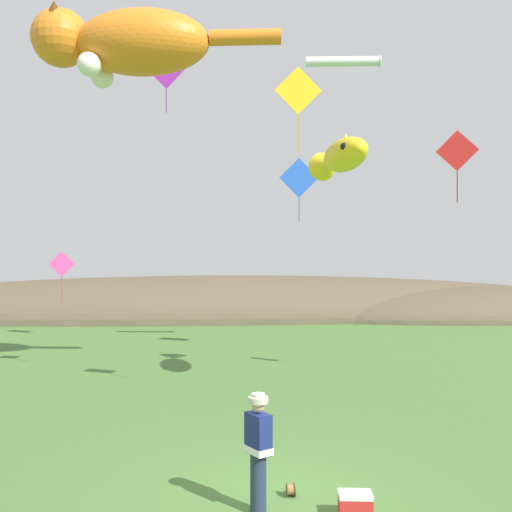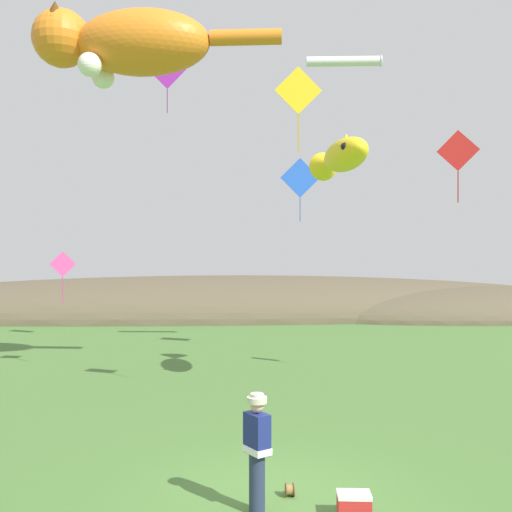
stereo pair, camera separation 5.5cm
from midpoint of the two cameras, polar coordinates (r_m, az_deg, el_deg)
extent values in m
plane|color=#477033|center=(9.69, 2.11, -23.23)|extent=(120.00, 120.00, 0.00)
ellipsoid|color=brown|center=(37.17, -2.76, -5.92)|extent=(55.22, 11.36, 5.16)
ellipsoid|color=brown|center=(39.07, 21.88, -5.63)|extent=(25.73, 9.74, 3.82)
cylinder|color=#232D47|center=(9.12, 0.29, -21.77)|extent=(0.24, 0.24, 0.88)
cube|color=navy|center=(8.87, 0.29, -17.32)|extent=(0.41, 0.47, 0.60)
cube|color=white|center=(8.94, 0.29, -18.79)|extent=(0.44, 0.49, 0.10)
sphere|color=tan|center=(8.76, 0.29, -14.76)|extent=(0.20, 0.20, 0.20)
cylinder|color=#B2AD99|center=(8.73, 0.29, -14.19)|extent=(0.30, 0.30, 0.09)
cylinder|color=#B2AD99|center=(8.72, 0.29, -13.81)|extent=(0.20, 0.20, 0.07)
cylinder|color=olive|center=(9.79, 3.57, -22.29)|extent=(0.12, 0.16, 0.16)
cylinder|color=brown|center=(9.79, 3.19, -22.31)|extent=(0.02, 0.21, 0.21)
cylinder|color=brown|center=(9.80, 3.96, -22.27)|extent=(0.02, 0.21, 0.21)
cube|color=red|center=(9.21, 9.96, -23.50)|extent=(0.51, 0.37, 0.30)
cube|color=white|center=(9.14, 9.96, -22.46)|extent=(0.52, 0.38, 0.06)
ellipsoid|color=orange|center=(18.25, -11.13, 20.19)|extent=(4.24, 2.61, 1.90)
ellipsoid|color=white|center=(18.19, -11.74, 19.12)|extent=(2.73, 1.49, 1.05)
sphere|color=orange|center=(19.05, -18.80, 19.92)|extent=(1.71, 1.71, 1.71)
cone|color=#522A0A|center=(18.87, -19.38, 22.15)|extent=(0.69, 0.69, 0.57)
cone|color=#522A0A|center=(19.68, -18.24, 21.19)|extent=(0.69, 0.69, 0.57)
sphere|color=white|center=(17.86, -16.19, 17.91)|extent=(0.69, 0.69, 0.69)
sphere|color=white|center=(18.90, -14.96, 16.89)|extent=(0.69, 0.69, 0.69)
cylinder|color=orange|center=(17.82, -0.92, 21.03)|extent=(2.14, 0.73, 0.46)
ellipsoid|color=yellow|center=(15.82, 9.02, 9.94)|extent=(1.18, 2.54, 0.87)
cone|color=yellow|center=(17.35, 7.20, 9.05)|extent=(0.95, 0.88, 0.87)
cone|color=yellow|center=(15.83, 9.11, 11.29)|extent=(0.45, 0.45, 0.40)
sphere|color=black|center=(15.00, 8.96, 10.77)|extent=(0.20, 0.20, 0.20)
cylinder|color=white|center=(22.48, 8.82, 18.68)|extent=(2.75, 0.66, 0.36)
torus|color=white|center=(22.68, 12.43, 18.52)|extent=(0.11, 0.44, 0.44)
cube|color=#E53F8C|center=(20.16, -18.68, -0.76)|extent=(0.79, 0.35, 0.86)
cylinder|color=black|center=(20.17, -18.67, -0.76)|extent=(0.54, 0.24, 0.02)
cube|color=#A02C62|center=(20.19, -18.68, -3.26)|extent=(0.03, 0.02, 0.90)
cube|color=red|center=(17.57, 19.64, 9.91)|extent=(1.07, 0.53, 1.18)
cylinder|color=black|center=(17.58, 19.62, 9.90)|extent=(0.72, 0.36, 0.02)
cube|color=maroon|center=(17.42, 19.64, 6.54)|extent=(0.03, 0.02, 0.90)
cube|color=blue|center=(21.72, 4.50, 7.80)|extent=(1.50, 0.06, 1.50)
cylinder|color=black|center=(21.73, 4.50, 7.80)|extent=(1.01, 0.04, 0.02)
cube|color=#1A3E97|center=(21.59, 4.50, 4.65)|extent=(0.03, 0.01, 0.90)
cube|color=purple|center=(22.76, -8.80, 17.95)|extent=(1.44, 0.23, 1.46)
cylinder|color=black|center=(22.77, -8.79, 17.94)|extent=(0.97, 0.16, 0.02)
cube|color=#6B1A7C|center=(22.42, -8.80, 15.08)|extent=(0.03, 0.01, 0.90)
cube|color=yellow|center=(14.11, 4.37, 16.19)|extent=(1.14, 0.05, 1.14)
cylinder|color=black|center=(14.12, 4.36, 16.17)|extent=(0.77, 0.04, 0.02)
cube|color=#A98511|center=(13.86, 4.37, 12.14)|extent=(0.03, 0.01, 0.90)
camera|label=1|loc=(0.03, -89.88, 0.00)|focal=40.00mm
camera|label=2|loc=(0.03, 90.12, 0.00)|focal=40.00mm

